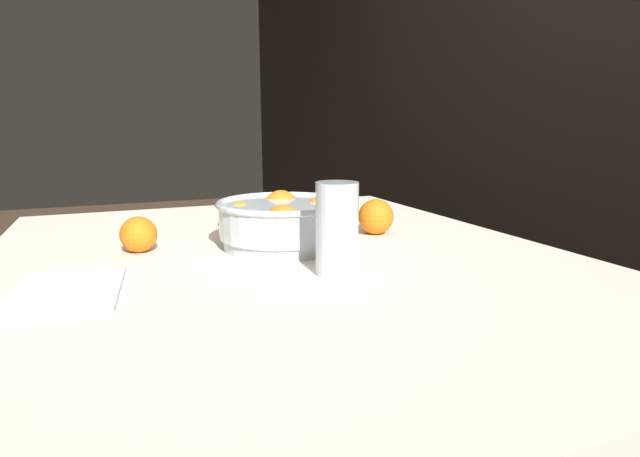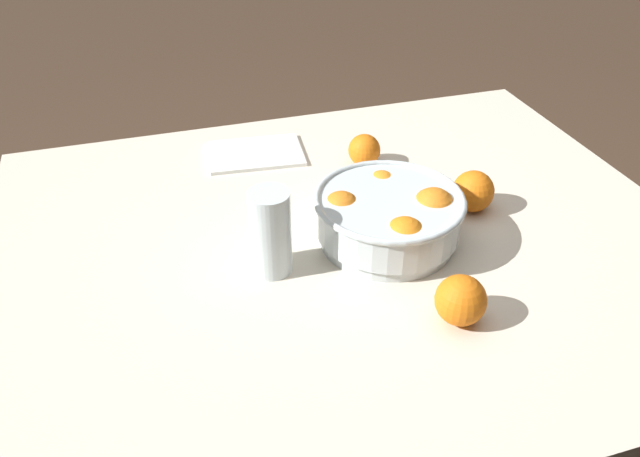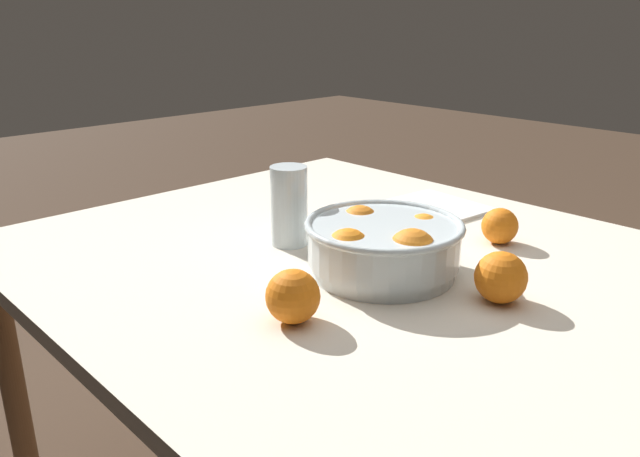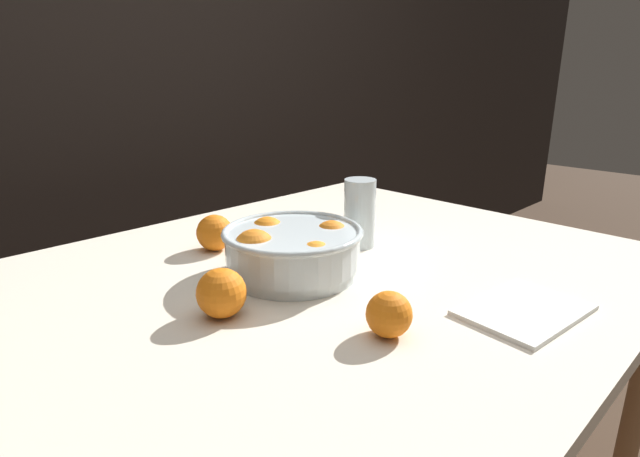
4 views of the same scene
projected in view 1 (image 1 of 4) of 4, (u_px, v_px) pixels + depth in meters
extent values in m
cube|color=beige|center=(282.00, 262.00, 0.95)|extent=(1.28, 1.05, 0.03)
cylinder|color=#936B47|center=(59.00, 362.00, 1.38)|extent=(0.05, 0.05, 0.74)
cylinder|color=#936B47|center=(360.00, 314.00, 1.72)|extent=(0.05, 0.05, 0.74)
cylinder|color=silver|center=(284.00, 240.00, 1.01)|extent=(0.24, 0.24, 0.02)
cylinder|color=silver|center=(283.00, 219.00, 1.00)|extent=(0.26, 0.26, 0.07)
torus|color=silver|center=(283.00, 203.00, 1.00)|extent=(0.27, 0.27, 0.01)
sphere|color=orange|center=(285.00, 225.00, 0.92)|extent=(0.08, 0.08, 0.08)
sphere|color=orange|center=(321.00, 214.00, 1.03)|extent=(0.08, 0.08, 0.08)
sphere|color=orange|center=(281.00, 209.00, 1.08)|extent=(0.08, 0.08, 0.08)
sphere|color=orange|center=(241.00, 220.00, 0.99)|extent=(0.07, 0.07, 0.07)
cylinder|color=#F4A314|center=(337.00, 247.00, 0.82)|extent=(0.06, 0.06, 0.09)
cylinder|color=silver|center=(337.00, 229.00, 0.81)|extent=(0.07, 0.07, 0.15)
sphere|color=orange|center=(238.00, 212.00, 1.17)|extent=(0.08, 0.08, 0.08)
sphere|color=orange|center=(376.00, 217.00, 1.12)|extent=(0.08, 0.08, 0.08)
sphere|color=orange|center=(139.00, 234.00, 0.96)|extent=(0.07, 0.07, 0.07)
cube|color=white|center=(67.00, 291.00, 0.73)|extent=(0.22, 0.17, 0.01)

